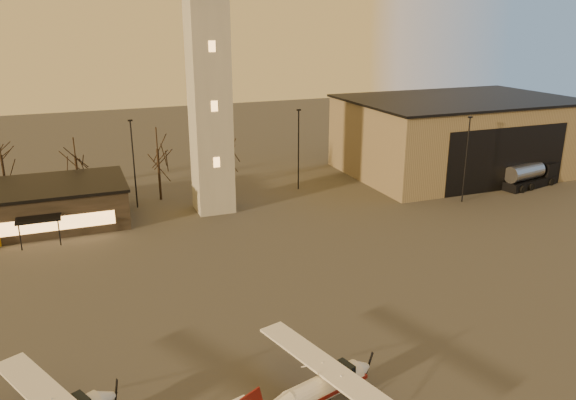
{
  "coord_description": "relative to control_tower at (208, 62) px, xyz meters",
  "views": [
    {
      "loc": [
        -14.35,
        -29.08,
        20.7
      ],
      "look_at": [
        2.29,
        13.0,
        6.0
      ],
      "focal_mm": 35.0,
      "sensor_mm": 36.0,
      "label": 1
    }
  ],
  "objects": [
    {
      "name": "ground",
      "position": [
        0.0,
        -30.0,
        -16.33
      ],
      "size": [
        220.0,
        220.0,
        0.0
      ],
      "primitive_type": "plane",
      "color": "#3C3A38",
      "rests_on": "ground"
    },
    {
      "name": "fuel_truck",
      "position": [
        39.96,
        -6.01,
        -15.07
      ],
      "size": [
        8.86,
        4.16,
        3.17
      ],
      "rotation": [
        0.0,
        0.0,
        0.2
      ],
      "color": "black",
      "rests_on": "ground"
    },
    {
      "name": "hangar",
      "position": [
        36.0,
        3.98,
        -11.17
      ],
      "size": [
        30.6,
        20.6,
        10.3
      ],
      "color": "#847656",
      "rests_on": "ground"
    },
    {
      "name": "tree_row",
      "position": [
        -13.7,
        9.16,
        -10.39
      ],
      "size": [
        37.2,
        9.2,
        8.8
      ],
      "color": "black",
      "rests_on": "ground"
    },
    {
      "name": "light_poles",
      "position": [
        0.5,
        1.0,
        -10.92
      ],
      "size": [
        58.5,
        12.25,
        10.14
      ],
      "color": "black",
      "rests_on": "ground"
    },
    {
      "name": "cessna_front",
      "position": [
        -2.73,
        -35.39,
        -15.22
      ],
      "size": [
        9.43,
        11.71,
        3.24
      ],
      "rotation": [
        0.0,
        0.0,
        0.27
      ],
      "color": "white",
      "rests_on": "ground"
    },
    {
      "name": "control_tower",
      "position": [
        0.0,
        0.0,
        0.0
      ],
      "size": [
        6.8,
        6.8,
        32.6
      ],
      "color": "#9F9D97",
      "rests_on": "ground"
    }
  ]
}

